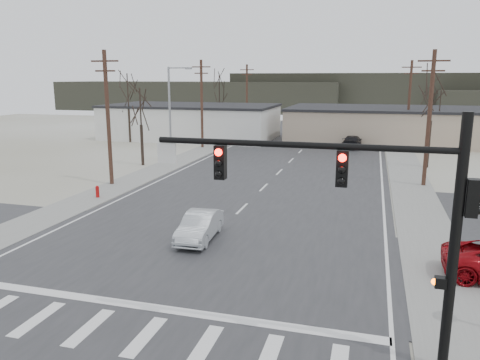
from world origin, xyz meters
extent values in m
plane|color=silver|center=(0.00, 0.00, 0.00)|extent=(140.00, 140.00, 0.00)
cube|color=#2A2A2D|center=(0.00, 15.00, 0.02)|extent=(18.00, 110.00, 0.05)
cube|color=#2A2A2D|center=(0.00, 0.00, 0.02)|extent=(90.00, 10.00, 0.04)
cube|color=gray|center=(-10.60, 20.00, 0.03)|extent=(3.00, 90.00, 0.06)
cube|color=gray|center=(10.60, 20.00, 0.03)|extent=(3.00, 90.00, 0.06)
cylinder|color=black|center=(9.80, -6.20, 3.60)|extent=(0.28, 0.28, 7.20)
cylinder|color=black|center=(5.60, -6.20, 6.20)|extent=(8.40, 0.18, 0.18)
cube|color=black|center=(6.80, -6.20, 5.60)|extent=(0.32, 0.30, 1.00)
cube|color=black|center=(3.30, -6.20, 5.60)|extent=(0.32, 0.30, 1.00)
sphere|color=#FF0C05|center=(6.80, -6.37, 5.92)|extent=(0.22, 0.22, 0.22)
sphere|color=#FF0C05|center=(3.30, -6.37, 5.92)|extent=(0.22, 0.22, 0.22)
cube|color=black|center=(10.10, -6.20, 5.00)|extent=(0.30, 0.30, 1.00)
cube|color=silver|center=(1.60, -6.20, 5.80)|extent=(0.60, 0.04, 0.60)
cube|color=black|center=(9.55, -6.20, 2.60)|extent=(0.30, 0.25, 0.30)
sphere|color=#FF5905|center=(9.40, -6.20, 2.60)|extent=(0.18, 0.18, 0.18)
cylinder|color=#A50C0C|center=(-10.20, 8.00, 0.35)|extent=(0.24, 0.24, 0.70)
sphere|color=#A50C0C|center=(-10.20, 8.00, 0.75)|extent=(0.24, 0.24, 0.24)
cube|color=silver|center=(-16.00, 40.00, 2.10)|extent=(22.00, 12.00, 4.20)
cube|color=black|center=(-16.00, 40.00, 4.35)|extent=(22.30, 12.30, 0.30)
cube|color=tan|center=(10.00, 44.00, 2.00)|extent=(26.00, 14.00, 4.00)
cube|color=black|center=(10.00, 44.00, 4.15)|extent=(26.30, 14.30, 0.30)
cylinder|color=#462C20|center=(-11.50, 12.00, 5.00)|extent=(0.30, 0.30, 10.00)
cube|color=#462C20|center=(-11.50, 12.00, 9.20)|extent=(2.20, 0.12, 0.12)
cube|color=#462C20|center=(-11.50, 12.00, 8.50)|extent=(1.60, 0.12, 0.12)
cylinder|color=#462C20|center=(-11.50, 32.00, 5.00)|extent=(0.30, 0.30, 10.00)
cube|color=#462C20|center=(-11.50, 32.00, 9.20)|extent=(2.20, 0.12, 0.12)
cube|color=#462C20|center=(-11.50, 32.00, 8.50)|extent=(1.60, 0.12, 0.12)
cylinder|color=#462C20|center=(-11.50, 52.00, 5.00)|extent=(0.30, 0.30, 10.00)
cube|color=#462C20|center=(-11.50, 52.00, 9.20)|extent=(2.20, 0.12, 0.12)
cube|color=#462C20|center=(-11.50, 52.00, 8.50)|extent=(1.60, 0.12, 0.12)
cylinder|color=#462C20|center=(11.50, 18.00, 5.00)|extent=(0.30, 0.30, 10.00)
cube|color=#462C20|center=(11.50, 18.00, 9.20)|extent=(2.20, 0.12, 0.12)
cube|color=#462C20|center=(11.50, 18.00, 8.50)|extent=(1.60, 0.12, 0.12)
cylinder|color=#462C20|center=(11.50, 40.00, 5.00)|extent=(0.30, 0.30, 10.00)
cube|color=#462C20|center=(11.50, 40.00, 9.20)|extent=(2.20, 0.12, 0.12)
cube|color=#462C20|center=(11.50, 40.00, 8.50)|extent=(1.60, 0.12, 0.12)
cylinder|color=gray|center=(-11.00, 22.00, 4.50)|extent=(0.20, 0.20, 9.00)
cylinder|color=gray|center=(-10.00, 22.00, 8.90)|extent=(2.00, 0.12, 0.12)
cube|color=gray|center=(-9.00, 22.00, 8.85)|extent=(0.60, 0.25, 0.18)
cylinder|color=#2E221C|center=(-13.00, 20.00, 1.88)|extent=(0.28, 0.28, 3.75)
cylinder|color=#2E221C|center=(-13.00, 20.00, 5.25)|extent=(0.14, 0.14, 3.75)
cylinder|color=#2E221C|center=(12.50, 26.00, 2.12)|extent=(0.28, 0.28, 4.25)
cylinder|color=#2E221C|center=(12.50, 26.00, 5.95)|extent=(0.14, 0.14, 4.25)
cylinder|color=#2E221C|center=(-14.00, 46.00, 2.25)|extent=(0.28, 0.28, 4.50)
cylinder|color=#2E221C|center=(-14.00, 46.00, 6.30)|extent=(0.14, 0.14, 4.50)
cylinder|color=#2E221C|center=(15.00, 52.00, 2.00)|extent=(0.28, 0.28, 4.00)
cylinder|color=#2E221C|center=(15.00, 52.00, 5.60)|extent=(0.14, 0.14, 4.00)
cylinder|color=#2E221C|center=(-22.00, 34.00, 2.25)|extent=(0.28, 0.28, 4.50)
cylinder|color=#2E221C|center=(-22.00, 34.00, 6.30)|extent=(0.14, 0.14, 4.50)
cube|color=#333026|center=(-35.00, 92.00, 3.50)|extent=(70.00, 18.00, 7.00)
cube|color=#333026|center=(15.00, 96.00, 4.50)|extent=(80.00, 18.00, 9.00)
imported|color=#AAAFB5|center=(-0.54, 2.02, 0.74)|extent=(1.71, 4.26, 1.38)
imported|color=black|center=(5.40, 36.25, 0.77)|extent=(2.34, 5.11, 1.45)
imported|color=black|center=(-1.25, 64.03, 0.80)|extent=(2.18, 4.58, 1.51)
camera|label=1|loc=(7.53, -19.00, 8.03)|focal=35.00mm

